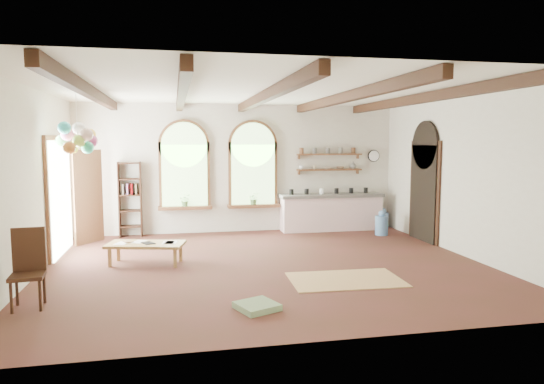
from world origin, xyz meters
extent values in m
plane|color=#532722|center=(0.00, 0.00, 0.00)|extent=(8.00, 8.00, 0.00)
cube|color=brown|center=(-1.40, 3.44, 1.45)|extent=(1.24, 0.08, 1.64)
cylinder|color=brown|center=(-1.40, 3.44, 2.20)|extent=(1.24, 0.08, 1.24)
cube|color=#96C878|center=(-1.40, 3.40, 1.45)|extent=(1.10, 0.04, 1.50)
cube|color=brown|center=(-1.40, 3.35, 0.66)|extent=(1.30, 0.28, 0.08)
cube|color=brown|center=(0.30, 3.44, 1.45)|extent=(1.24, 0.08, 1.64)
cylinder|color=brown|center=(0.30, 3.44, 2.20)|extent=(1.24, 0.08, 1.24)
cube|color=#96C878|center=(0.30, 3.40, 1.45)|extent=(1.10, 0.04, 1.50)
cube|color=brown|center=(0.30, 3.35, 0.66)|extent=(1.30, 0.28, 0.08)
cube|color=brown|center=(-3.95, 1.80, 1.15)|extent=(0.10, 1.90, 2.50)
cube|color=black|center=(3.95, 1.50, 1.10)|extent=(0.10, 1.30, 2.40)
cube|color=#F5CFD1|center=(2.30, 3.20, 0.43)|extent=(2.60, 0.55, 0.86)
cube|color=gray|center=(2.30, 3.20, 0.90)|extent=(2.68, 0.62, 0.08)
cube|color=brown|center=(2.30, 3.38, 1.55)|extent=(1.70, 0.24, 0.04)
cube|color=brown|center=(2.30, 3.38, 1.95)|extent=(1.70, 0.24, 0.04)
cylinder|color=black|center=(3.55, 3.45, 1.90)|extent=(0.32, 0.04, 0.32)
cube|color=#341D10|center=(-2.95, 3.32, 0.90)|extent=(0.03, 0.32, 1.80)
cube|color=#341D10|center=(-2.45, 3.32, 0.90)|extent=(0.03, 0.32, 1.80)
cube|color=tan|center=(-2.20, 0.53, 0.37)|extent=(1.51, 0.95, 0.05)
cube|color=tan|center=(-2.84, 0.45, 0.18)|extent=(0.06, 0.06, 0.35)
cube|color=tan|center=(-1.67, 0.17, 0.18)|extent=(0.06, 0.06, 0.35)
cube|color=tan|center=(-2.73, 0.89, 0.18)|extent=(0.06, 0.06, 0.35)
cube|color=tan|center=(-1.56, 0.61, 0.18)|extent=(0.06, 0.06, 0.35)
cube|color=#341D10|center=(-3.65, -1.63, 0.45)|extent=(0.47, 0.47, 0.05)
cube|color=#341D10|center=(-3.67, -1.44, 0.77)|extent=(0.44, 0.08, 0.64)
cube|color=tan|center=(1.09, -1.21, 0.01)|extent=(1.87, 1.20, 0.02)
cube|color=#6C855C|center=(-0.58, -2.30, 0.04)|extent=(0.66, 0.66, 0.09)
cylinder|color=#5A89C1|center=(3.75, 3.20, 0.20)|extent=(0.27, 0.27, 0.41)
sphere|color=#5A89C1|center=(3.75, 3.20, 0.45)|extent=(0.14, 0.14, 0.14)
cylinder|color=#5A89C1|center=(3.30, 2.30, 0.24)|extent=(0.31, 0.31, 0.47)
sphere|color=#5A89C1|center=(3.30, 2.30, 0.52)|extent=(0.17, 0.17, 0.17)
cylinder|color=white|center=(-3.40, 0.96, 2.78)|extent=(0.01, 0.01, 0.85)
sphere|color=#2BBA88|center=(-3.23, 0.94, 2.17)|extent=(0.23, 0.23, 0.23)
sphere|color=#C44187|center=(-3.17, 1.07, 2.29)|extent=(0.23, 0.23, 0.23)
sphere|color=yellow|center=(-3.22, 1.24, 2.41)|extent=(0.23, 0.23, 0.23)
sphere|color=white|center=(-3.40, 1.14, 2.53)|extent=(0.23, 0.23, 0.23)
sphere|color=yellow|center=(-3.54, 1.17, 2.17)|extent=(0.23, 0.23, 0.23)
sphere|color=#429A4D|center=(-3.70, 1.09, 2.29)|extent=(0.23, 0.23, 0.23)
sphere|color=pink|center=(-3.57, 0.93, 2.41)|extent=(0.23, 0.23, 0.23)
sphere|color=#38E3EF|center=(-3.59, 0.79, 2.53)|extent=(0.23, 0.23, 0.23)
sphere|color=orange|center=(-3.49, 0.64, 2.17)|extent=(0.23, 0.23, 0.23)
sphere|color=#B8ED53|center=(-3.35, 0.79, 2.29)|extent=(0.23, 0.23, 0.23)
sphere|color=beige|center=(-3.21, 0.80, 2.41)|extent=(0.23, 0.23, 0.23)
imported|color=olive|center=(-2.60, 0.66, 0.41)|extent=(0.23, 0.27, 0.02)
cube|color=black|center=(-2.15, 0.50, 0.41)|extent=(0.28, 0.32, 0.01)
imported|color=#598C4C|center=(-1.40, 3.32, 0.85)|extent=(0.27, 0.23, 0.30)
imported|color=#598C4C|center=(0.30, 3.32, 0.85)|extent=(0.27, 0.23, 0.30)
imported|color=white|center=(1.55, 3.38, 1.62)|extent=(0.12, 0.10, 0.10)
imported|color=beige|center=(1.90, 3.38, 1.62)|extent=(0.10, 0.10, 0.09)
imported|color=beige|center=(2.25, 3.38, 1.60)|extent=(0.22, 0.22, 0.05)
imported|color=#8C664C|center=(2.60, 3.38, 1.60)|extent=(0.20, 0.20, 0.06)
imported|color=slate|center=(2.95, 3.38, 1.67)|extent=(0.18, 0.18, 0.19)
camera|label=1|loc=(-1.65, -8.62, 2.29)|focal=32.00mm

